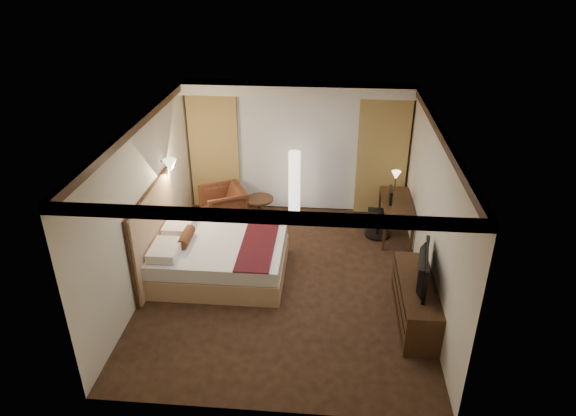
# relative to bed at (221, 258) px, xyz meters

# --- Properties ---
(floor) EXTENTS (4.50, 5.50, 0.01)m
(floor) POSITION_rel_bed_xyz_m (1.11, -0.07, -0.32)
(floor) COLOR black
(floor) RESTS_ON ground
(ceiling) EXTENTS (4.50, 5.50, 0.01)m
(ceiling) POSITION_rel_bed_xyz_m (1.11, -0.07, 2.38)
(ceiling) COLOR white
(ceiling) RESTS_ON back_wall
(back_wall) EXTENTS (4.50, 0.02, 2.70)m
(back_wall) POSITION_rel_bed_xyz_m (1.11, 2.68, 1.03)
(back_wall) COLOR beige
(back_wall) RESTS_ON floor
(left_wall) EXTENTS (0.02, 5.50, 2.70)m
(left_wall) POSITION_rel_bed_xyz_m (-1.14, -0.07, 1.03)
(left_wall) COLOR beige
(left_wall) RESTS_ON floor
(right_wall) EXTENTS (0.02, 5.50, 2.70)m
(right_wall) POSITION_rel_bed_xyz_m (3.36, -0.07, 1.03)
(right_wall) COLOR beige
(right_wall) RESTS_ON floor
(crown_molding) EXTENTS (4.50, 5.50, 0.12)m
(crown_molding) POSITION_rel_bed_xyz_m (1.11, -0.07, 2.32)
(crown_molding) COLOR black
(crown_molding) RESTS_ON ceiling
(soffit) EXTENTS (4.50, 0.50, 0.20)m
(soffit) POSITION_rel_bed_xyz_m (1.11, 2.43, 2.28)
(soffit) COLOR white
(soffit) RESTS_ON ceiling
(curtain_sheer) EXTENTS (2.48, 0.04, 2.45)m
(curtain_sheer) POSITION_rel_bed_xyz_m (1.11, 2.60, 0.93)
(curtain_sheer) COLOR silver
(curtain_sheer) RESTS_ON back_wall
(curtain_left_drape) EXTENTS (1.00, 0.14, 2.45)m
(curtain_left_drape) POSITION_rel_bed_xyz_m (-0.59, 2.54, 0.93)
(curtain_left_drape) COLOR tan
(curtain_left_drape) RESTS_ON back_wall
(curtain_right_drape) EXTENTS (1.00, 0.14, 2.45)m
(curtain_right_drape) POSITION_rel_bed_xyz_m (2.81, 2.54, 0.93)
(curtain_right_drape) COLOR tan
(curtain_right_drape) RESTS_ON back_wall
(wall_sconce) EXTENTS (0.24, 0.24, 0.24)m
(wall_sconce) POSITION_rel_bed_xyz_m (-0.98, 0.84, 1.30)
(wall_sconce) COLOR white
(wall_sconce) RESTS_ON left_wall
(bed) EXTENTS (2.15, 1.68, 0.63)m
(bed) POSITION_rel_bed_xyz_m (0.00, 0.00, 0.00)
(bed) COLOR white
(bed) RESTS_ON floor
(headboard) EXTENTS (0.12, 1.98, 1.50)m
(headboard) POSITION_rel_bed_xyz_m (-1.09, 0.00, 0.43)
(headboard) COLOR tan
(headboard) RESTS_ON floor
(armchair) EXTENTS (1.05, 1.07, 0.84)m
(armchair) POSITION_rel_bed_xyz_m (-0.31, 1.82, 0.10)
(armchair) COLOR #452114
(armchair) RESTS_ON floor
(side_table) EXTENTS (0.54, 0.54, 0.60)m
(side_table) POSITION_rel_bed_xyz_m (0.43, 1.78, -0.02)
(side_table) COLOR black
(side_table) RESTS_ON floor
(floor_lamp) EXTENTS (0.31, 0.31, 1.48)m
(floor_lamp) POSITION_rel_bed_xyz_m (1.09, 2.10, 0.42)
(floor_lamp) COLOR white
(floor_lamp) RESTS_ON floor
(desk) EXTENTS (0.55, 1.26, 0.75)m
(desk) POSITION_rel_bed_xyz_m (3.06, 1.61, 0.06)
(desk) COLOR black
(desk) RESTS_ON floor
(desk_lamp) EXTENTS (0.18, 0.18, 0.34)m
(desk_lamp) POSITION_rel_bed_xyz_m (3.06, 2.09, 0.60)
(desk_lamp) COLOR #FFD899
(desk_lamp) RESTS_ON desk
(office_chair) EXTENTS (0.52, 0.52, 1.01)m
(office_chair) POSITION_rel_bed_xyz_m (2.74, 1.56, 0.19)
(office_chair) COLOR black
(office_chair) RESTS_ON floor
(dresser) EXTENTS (0.50, 1.68, 0.65)m
(dresser) POSITION_rel_bed_xyz_m (3.11, -0.92, 0.01)
(dresser) COLOR black
(dresser) RESTS_ON floor
(television) EXTENTS (0.74, 1.09, 0.13)m
(television) POSITION_rel_bed_xyz_m (3.08, -0.92, 0.63)
(television) COLOR black
(television) RESTS_ON dresser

